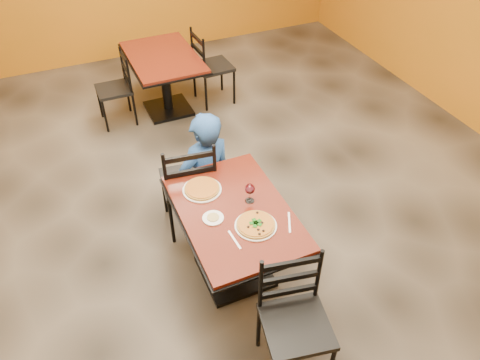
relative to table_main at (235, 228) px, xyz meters
name	(u,v)px	position (x,y,z in m)	size (l,w,h in m)	color
floor	(214,233)	(0.00, 0.50, -0.56)	(7.00, 8.00, 0.01)	black
table_main	(235,228)	(0.00, 0.00, 0.00)	(0.83, 1.23, 0.75)	maroon
table_second	(164,71)	(0.24, 2.74, 0.00)	(0.82, 1.21, 0.75)	maroon
chair_main_near	(296,327)	(0.05, -0.92, -0.07)	(0.44, 0.44, 0.97)	black
chair_main_far	(188,182)	(-0.14, 0.73, -0.05)	(0.46, 0.46, 1.01)	black
chair_second_left	(114,90)	(-0.40, 2.74, -0.12)	(0.39, 0.39, 0.87)	black
chair_second_right	(213,67)	(0.87, 2.74, -0.08)	(0.43, 0.43, 0.96)	black
diner	(205,165)	(0.06, 0.85, -0.01)	(0.56, 0.37, 1.09)	navy
plate_main	(256,226)	(0.08, -0.21, 0.20)	(0.31, 0.31, 0.01)	white
pizza_main	(256,224)	(0.08, -0.21, 0.21)	(0.28, 0.28, 0.02)	maroon
plate_far	(202,190)	(-0.15, 0.31, 0.20)	(0.31, 0.31, 0.01)	white
pizza_far	(202,188)	(-0.15, 0.31, 0.21)	(0.28, 0.28, 0.02)	#C17525
side_plate	(213,218)	(-0.18, -0.02, 0.20)	(0.16, 0.16, 0.01)	white
dip	(213,217)	(-0.18, -0.02, 0.21)	(0.09, 0.09, 0.01)	tan
wine_glass	(250,192)	(0.15, 0.05, 0.28)	(0.08, 0.08, 0.18)	white
fork	(235,240)	(-0.12, -0.28, 0.20)	(0.01, 0.19, 0.00)	silver
knife	(289,222)	(0.32, -0.28, 0.20)	(0.01, 0.21, 0.00)	silver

